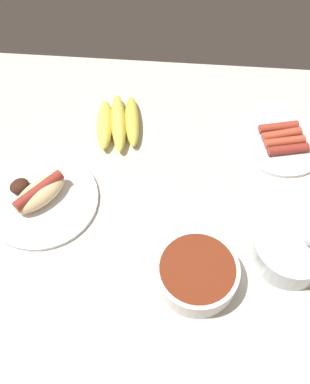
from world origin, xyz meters
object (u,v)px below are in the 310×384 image
bowl_coleslaw (291,248)px  plate_hotdog_assembled (40,197)px  banana_bunch (118,123)px  bowl_chili (197,273)px  plate_sausages (282,141)px

bowl_coleslaw → plate_hotdog_assembled: bearing=170.4°
banana_bunch → bowl_coleslaw: bearing=-39.0°
bowl_chili → plate_hotdog_assembled: bearing=155.8°
bowl_coleslaw → plate_hotdog_assembled: bowl_coleslaw is taller
bowl_chili → bowl_coleslaw: bowl_coleslaw is taller
plate_sausages → banana_bunch: banana_bunch is taller
plate_sausages → plate_hotdog_assembled: 58.49cm
plate_hotdog_assembled → bowl_coleslaw: bearing=-9.6°
bowl_chili → banana_bunch: size_ratio=0.88×
bowl_coleslaw → bowl_chili: bearing=-160.3°
banana_bunch → plate_sausages: bearing=-2.4°
bowl_chili → plate_sausages: bearing=61.7°
plate_sausages → bowl_coleslaw: size_ratio=1.35×
bowl_coleslaw → plate_hotdog_assembled: 54.28cm
plate_sausages → bowl_coleslaw: bowl_coleslaw is taller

